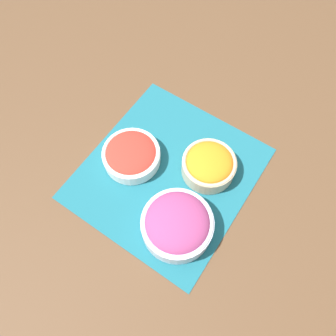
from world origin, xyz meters
TOP-DOWN VIEW (x-y plane):
  - ground_plane at (0.00, 0.00)m, footprint 3.00×3.00m
  - placemat at (0.00, 0.00)m, footprint 0.50×0.46m
  - carrot_bowl at (0.07, -0.09)m, footprint 0.15×0.15m
  - tomato_bowl at (-0.02, 0.11)m, footprint 0.17×0.17m
  - onion_bowl at (-0.13, -0.11)m, footprint 0.19×0.19m

SIDE VIEW (x-z plane):
  - ground_plane at x=0.00m, z-range 0.00..0.00m
  - placemat at x=0.00m, z-range 0.00..0.00m
  - tomato_bowl at x=-0.02m, z-range 0.01..0.07m
  - carrot_bowl at x=0.07m, z-range 0.01..0.08m
  - onion_bowl at x=-0.13m, z-range 0.00..0.10m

